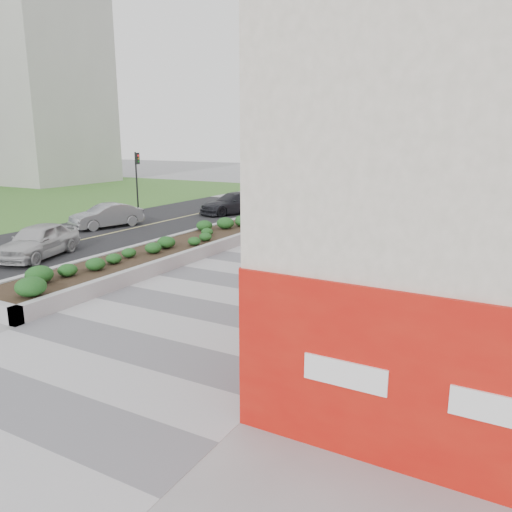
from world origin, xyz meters
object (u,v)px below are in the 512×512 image
Objects in this scene: traffic_signal_near at (253,177)px; traffic_signal_far at (137,173)px; car_white at (38,241)px; car_dark at (234,203)px; planter at (173,247)px; skateboarder at (285,242)px; car_silver at (107,216)px.

traffic_signal_near is 1.00× the size of traffic_signal_far.
car_white is 15.38m from car_dark.
car_dark reaches higher than planter.
traffic_signal_near is at bearing 114.43° from skateboarder.
car_white is at bearing -65.77° from traffic_signal_far.
car_silver is at bearing -89.56° from car_dark.
car_dark is (-8.97, 10.36, -0.06)m from skateboarder.
car_silver reaches higher than planter.
skateboarder is 12.83m from car_silver.
skateboarder is 13.71m from car_dark.
traffic_signal_near is at bearing 99.35° from planter.
traffic_signal_far is at bearing 132.59° from car_silver.
car_white is (-9.70, -5.00, -0.03)m from skateboarder.
car_white is at bearing -103.83° from traffic_signal_near.
skateboarder reaches higher than car_white.
car_dark is (3.70, 8.33, 0.03)m from car_silver.
planter is at bearing -46.29° from car_dark.
traffic_signal_far is 2.68× the size of skateboarder.
car_silver is at bearing 95.32° from car_white.
car_dark is at bearing 109.33° from planter.
traffic_signal_far reaches higher than skateboarder.
planter is 11.49× the size of skateboarder.
car_white reaches higher than car_silver.
traffic_signal_near is at bearing 62.70° from car_silver.
car_dark reaches higher than car_silver.
traffic_signal_near reaches higher than skateboarder.
traffic_signal_far is at bearing -176.89° from traffic_signal_near.
car_silver is 0.84× the size of car_dark.
traffic_signal_near is 0.94× the size of car_white.
traffic_signal_near is 0.83× the size of car_dark.
traffic_signal_near reaches higher than car_white.
traffic_signal_far is at bearing 140.40° from skateboarder.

